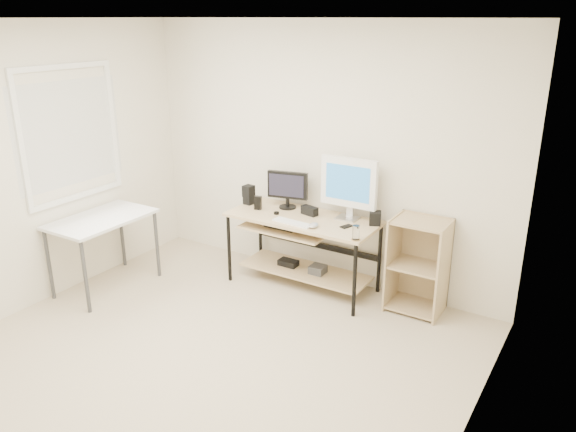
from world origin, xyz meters
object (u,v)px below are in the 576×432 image
(black_monitor, at_px, (288,187))
(white_imac, at_px, (349,184))
(desk, at_px, (301,236))
(audio_controller, at_px, (258,203))
(shelf_unit, at_px, (419,264))
(side_table, at_px, (102,225))

(black_monitor, height_order, white_imac, white_imac)
(desk, bearing_deg, black_monitor, 148.52)
(black_monitor, height_order, audio_controller, black_monitor)
(desk, xyz_separation_m, white_imac, (0.42, 0.18, 0.56))
(shelf_unit, distance_m, white_imac, 1.00)
(shelf_unit, relative_size, audio_controller, 6.35)
(white_imac, relative_size, audio_controller, 4.30)
(side_table, relative_size, white_imac, 1.64)
(side_table, bearing_deg, white_imac, 30.74)
(shelf_unit, height_order, white_imac, white_imac)
(white_imac, xyz_separation_m, audio_controller, (-0.90, -0.22, -0.28))
(desk, bearing_deg, shelf_unit, 7.77)
(shelf_unit, height_order, black_monitor, black_monitor)
(shelf_unit, distance_m, black_monitor, 1.52)
(side_table, bearing_deg, audio_controller, 40.82)
(white_imac, distance_m, audio_controller, 0.97)
(shelf_unit, relative_size, white_imac, 1.48)
(black_monitor, bearing_deg, shelf_unit, -12.87)
(side_table, distance_m, shelf_unit, 3.09)
(desk, distance_m, audio_controller, 0.56)
(shelf_unit, bearing_deg, black_monitor, -179.71)
(black_monitor, relative_size, white_imac, 0.69)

